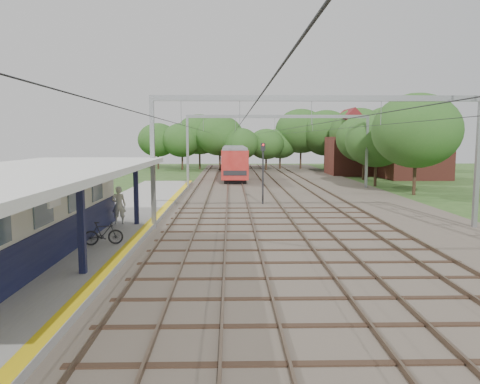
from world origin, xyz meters
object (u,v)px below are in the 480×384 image
object	(u,v)px
person	(119,205)
signal_post	(263,166)
bicycle	(103,233)
train	(234,158)

from	to	relation	value
person	signal_post	world-z (taller)	signal_post
person	bicycle	distance (m)	4.91
bicycle	signal_post	bearing A→B (deg)	-41.41
bicycle	person	bearing A→B (deg)	-6.96
bicycle	train	bearing A→B (deg)	-19.83
train	bicycle	bearing A→B (deg)	-97.27
person	signal_post	size ratio (longest dim) A/B	0.44
person	bicycle	bearing A→B (deg)	92.45
person	bicycle	world-z (taller)	person
bicycle	signal_post	world-z (taller)	signal_post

